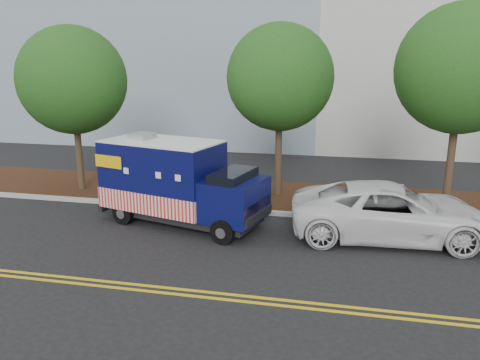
# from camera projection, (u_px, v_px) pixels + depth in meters

# --- Properties ---
(ground) EXTENTS (120.00, 120.00, 0.00)m
(ground) POSITION_uv_depth(u_px,v_px,m) (232.00, 226.00, 15.33)
(ground) COLOR black
(ground) RESTS_ON ground
(curb) EXTENTS (120.00, 0.18, 0.15)m
(curb) POSITION_uv_depth(u_px,v_px,m) (241.00, 211.00, 16.63)
(curb) COLOR #9E9E99
(curb) RESTS_ON ground
(mulch_strip) EXTENTS (120.00, 4.00, 0.15)m
(mulch_strip) POSITION_uv_depth(u_px,v_px,m) (252.00, 194.00, 18.62)
(mulch_strip) COLOR black
(mulch_strip) RESTS_ON ground
(centerline_near) EXTENTS (120.00, 0.10, 0.01)m
(centerline_near) POSITION_uv_depth(u_px,v_px,m) (190.00, 290.00, 11.12)
(centerline_near) COLOR gold
(centerline_near) RESTS_ON ground
(centerline_far) EXTENTS (120.00, 0.10, 0.01)m
(centerline_far) POSITION_uv_depth(u_px,v_px,m) (187.00, 295.00, 10.88)
(centerline_far) COLOR gold
(centerline_far) RESTS_ON ground
(tree_a) EXTENTS (4.17, 4.17, 6.59)m
(tree_a) POSITION_uv_depth(u_px,v_px,m) (73.00, 81.00, 18.12)
(tree_a) COLOR #38281C
(tree_a) RESTS_ON ground
(tree_b) EXTENTS (3.95, 3.95, 6.63)m
(tree_b) POSITION_uv_depth(u_px,v_px,m) (280.00, 78.00, 17.23)
(tree_b) COLOR #38281C
(tree_b) RESTS_ON ground
(tree_c) EXTENTS (4.27, 4.27, 7.14)m
(tree_c) POSITION_uv_depth(u_px,v_px,m) (461.00, 69.00, 15.30)
(tree_c) COLOR #38281C
(tree_c) RESTS_ON ground
(sign_post) EXTENTS (0.06, 0.06, 2.40)m
(sign_post) POSITION_uv_depth(u_px,v_px,m) (122.00, 172.00, 17.50)
(sign_post) COLOR #473828
(sign_post) RESTS_ON ground
(food_truck) EXTENTS (5.88, 3.38, 2.93)m
(food_truck) POSITION_uv_depth(u_px,v_px,m) (175.00, 184.00, 15.37)
(food_truck) COLOR black
(food_truck) RESTS_ON ground
(white_car) EXTENTS (6.19, 3.13, 1.68)m
(white_car) POSITION_uv_depth(u_px,v_px,m) (392.00, 212.00, 14.17)
(white_car) COLOR white
(white_car) RESTS_ON ground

